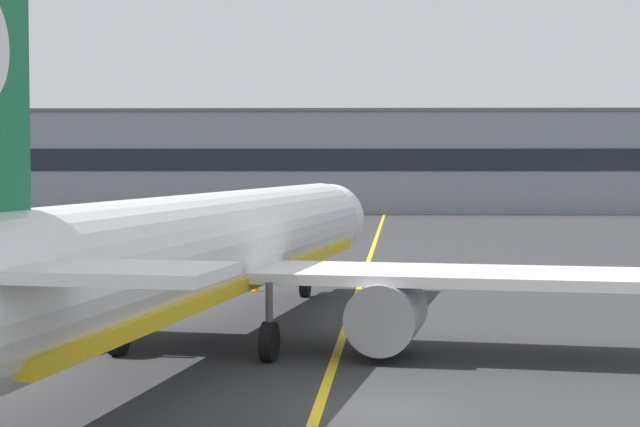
# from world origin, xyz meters

# --- Properties ---
(ground_plane) EXTENTS (400.00, 400.00, 0.00)m
(ground_plane) POSITION_xyz_m (0.00, 0.00, 0.00)
(ground_plane) COLOR #2D2D30
(taxiway_centreline) EXTENTS (10.50, 179.73, 0.01)m
(taxiway_centreline) POSITION_xyz_m (0.00, 30.00, 0.00)
(taxiway_centreline) COLOR yellow
(taxiway_centreline) RESTS_ON ground
(airliner_foreground) EXTENTS (32.33, 41.26, 11.65)m
(airliner_foreground) POSITION_xyz_m (-5.62, 8.95, 3.37)
(airliner_foreground) COLOR white
(airliner_foreground) RESTS_ON ground
(safety_cone_by_nose_gear) EXTENTS (0.44, 0.44, 0.55)m
(safety_cone_by_nose_gear) POSITION_xyz_m (-5.38, 25.64, 0.26)
(safety_cone_by_nose_gear) COLOR orange
(safety_cone_by_nose_gear) RESTS_ON ground
(terminal_building) EXTENTS (140.49, 12.40, 13.35)m
(terminal_building) POSITION_xyz_m (-2.98, 112.10, 6.68)
(terminal_building) COLOR gray
(terminal_building) RESTS_ON ground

